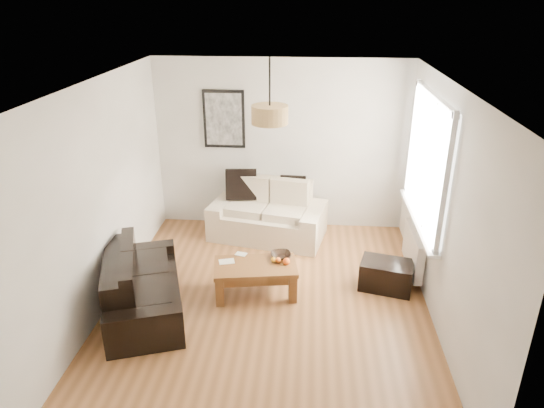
# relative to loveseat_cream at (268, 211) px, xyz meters

# --- Properties ---
(floor) EXTENTS (4.50, 4.50, 0.00)m
(floor) POSITION_rel_loveseat_cream_xyz_m (0.16, -1.78, -0.41)
(floor) COLOR brown
(floor) RESTS_ON ground
(ceiling) EXTENTS (3.80, 4.50, 0.00)m
(ceiling) POSITION_rel_loveseat_cream_xyz_m (0.16, -1.78, 2.19)
(ceiling) COLOR white
(ceiling) RESTS_ON floor
(wall_back) EXTENTS (3.80, 0.04, 2.60)m
(wall_back) POSITION_rel_loveseat_cream_xyz_m (0.16, 0.47, 0.89)
(wall_back) COLOR silver
(wall_back) RESTS_ON floor
(wall_front) EXTENTS (3.80, 0.04, 2.60)m
(wall_front) POSITION_rel_loveseat_cream_xyz_m (0.16, -4.03, 0.89)
(wall_front) COLOR silver
(wall_front) RESTS_ON floor
(wall_left) EXTENTS (0.04, 4.50, 2.60)m
(wall_left) POSITION_rel_loveseat_cream_xyz_m (-1.74, -1.78, 0.89)
(wall_left) COLOR silver
(wall_left) RESTS_ON floor
(wall_right) EXTENTS (0.04, 4.50, 2.60)m
(wall_right) POSITION_rel_loveseat_cream_xyz_m (2.06, -1.78, 0.89)
(wall_right) COLOR silver
(wall_right) RESTS_ON floor
(window_bay) EXTENTS (0.14, 1.90, 1.60)m
(window_bay) POSITION_rel_loveseat_cream_xyz_m (2.02, -0.98, 1.19)
(window_bay) COLOR white
(window_bay) RESTS_ON wall_right
(radiator) EXTENTS (0.10, 0.90, 0.52)m
(radiator) POSITION_rel_loveseat_cream_xyz_m (1.98, -0.98, -0.03)
(radiator) COLOR white
(radiator) RESTS_ON wall_right
(poster) EXTENTS (0.62, 0.04, 0.87)m
(poster) POSITION_rel_loveseat_cream_xyz_m (-0.69, 0.44, 1.29)
(poster) COLOR black
(poster) RESTS_ON wall_back
(pendant_shade) EXTENTS (0.40, 0.40, 0.20)m
(pendant_shade) POSITION_rel_loveseat_cream_xyz_m (0.16, -1.48, 1.82)
(pendant_shade) COLOR tan
(pendant_shade) RESTS_ON ceiling
(loveseat_cream) EXTENTS (1.82, 1.23, 0.83)m
(loveseat_cream) POSITION_rel_loveseat_cream_xyz_m (0.00, 0.00, 0.00)
(loveseat_cream) COLOR beige
(loveseat_cream) RESTS_ON floor
(sofa_leather) EXTENTS (1.29, 1.82, 0.71)m
(sofa_leather) POSITION_rel_loveseat_cream_xyz_m (-1.27, -2.00, -0.06)
(sofa_leather) COLOR black
(sofa_leather) RESTS_ON floor
(coffee_table) EXTENTS (1.07, 0.70, 0.41)m
(coffee_table) POSITION_rel_loveseat_cream_xyz_m (-0.01, -1.57, -0.21)
(coffee_table) COLOR brown
(coffee_table) RESTS_ON floor
(ottoman) EXTENTS (0.72, 0.55, 0.36)m
(ottoman) POSITION_rel_loveseat_cream_xyz_m (1.61, -1.31, -0.23)
(ottoman) COLOR black
(ottoman) RESTS_ON floor
(cushion_left) EXTENTS (0.48, 0.19, 0.47)m
(cushion_left) POSITION_rel_loveseat_cream_xyz_m (-0.42, 0.20, 0.34)
(cushion_left) COLOR black
(cushion_left) RESTS_ON loveseat_cream
(cushion_right) EXTENTS (0.39, 0.13, 0.39)m
(cushion_right) POSITION_rel_loveseat_cream_xyz_m (0.36, 0.20, 0.30)
(cushion_right) COLOR black
(cushion_right) RESTS_ON loveseat_cream
(fruit_bowl) EXTENTS (0.31, 0.31, 0.06)m
(fruit_bowl) POSITION_rel_loveseat_cream_xyz_m (0.29, -1.37, 0.02)
(fruit_bowl) COLOR black
(fruit_bowl) RESTS_ON coffee_table
(orange_a) EXTENTS (0.08, 0.08, 0.07)m
(orange_a) POSITION_rel_loveseat_cream_xyz_m (0.26, -1.50, 0.03)
(orange_a) COLOR #FF6215
(orange_a) RESTS_ON fruit_bowl
(orange_b) EXTENTS (0.10, 0.10, 0.09)m
(orange_b) POSITION_rel_loveseat_cream_xyz_m (0.36, -1.52, 0.03)
(orange_b) COLOR #FF5F15
(orange_b) RESTS_ON fruit_bowl
(orange_c) EXTENTS (0.08, 0.08, 0.06)m
(orange_c) POSITION_rel_loveseat_cream_xyz_m (0.20, -1.50, 0.03)
(orange_c) COLOR orange
(orange_c) RESTS_ON fruit_bowl
(papers) EXTENTS (0.22, 0.18, 0.01)m
(papers) POSITION_rel_loveseat_cream_xyz_m (-0.37, -1.52, -0.00)
(papers) COLOR white
(papers) RESTS_ON coffee_table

